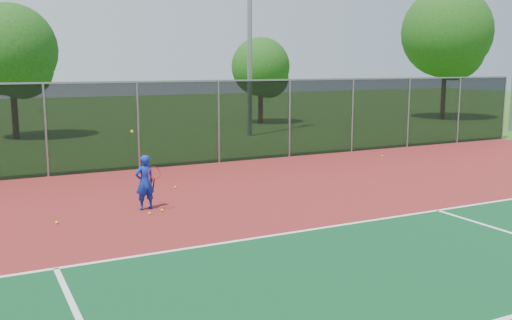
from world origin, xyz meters
The scene contains 12 objects.
ground centered at (0.00, 0.00, 0.00)m, with size 120.00×120.00×0.00m, color #295518.
court_apron centered at (0.00, 2.00, 0.01)m, with size 30.00×20.00×0.02m, color maroon.
fence_back centered at (0.00, 12.00, 1.56)m, with size 30.00×0.06×3.03m.
tennis_player centered at (-4.39, 6.42, 0.71)m, with size 0.59×0.62×2.00m.
practice_ball_0 centered at (-6.57, 6.02, 0.06)m, with size 0.07×0.07×0.07m, color yellow.
practice_ball_2 centered at (-4.46, 5.85, 0.06)m, with size 0.07×0.07×0.07m, color yellow.
practice_ball_3 centered at (6.25, 10.30, 0.06)m, with size 0.07×0.07×0.07m, color yellow.
practice_ball_4 centered at (-2.93, 8.42, 0.06)m, with size 0.07×0.07×0.07m, color yellow.
practice_ball_5 centered at (-4.09, 6.00, 0.06)m, with size 0.07×0.07×0.07m, color yellow.
tree_back_left centered at (-6.02, 22.96, 4.10)m, with size 4.45×4.45×6.53m.
tree_back_mid centered at (8.16, 24.17, 3.31)m, with size 3.59×3.59×5.28m.
tree_back_right centered at (20.33, 21.13, 5.41)m, with size 5.86×5.86×8.61m.
Camera 1 is at (-8.19, -7.16, 3.57)m, focal length 40.00 mm.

